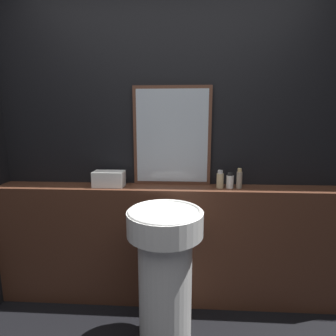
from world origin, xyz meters
TOP-DOWN VIEW (x-y plane):
  - wall_back at (0.00, 1.47)m, footprint 8.00×0.06m
  - vanity_counter at (0.00, 1.32)m, footprint 2.66×0.24m
  - pedestal_sink at (0.01, 0.89)m, footprint 0.47×0.47m
  - mirror at (0.03, 1.42)m, footprint 0.60×0.03m
  - towel_stack at (-0.45, 1.32)m, footprint 0.23×0.14m
  - shampoo_bottle at (0.40, 1.32)m, footprint 0.05×0.05m
  - conditioner_bottle at (0.47, 1.32)m, footprint 0.05×0.05m
  - lotion_bottle at (0.54, 1.32)m, footprint 0.04×0.04m

SIDE VIEW (x-z plane):
  - vanity_counter at x=0.00m, z-range 0.00..0.95m
  - pedestal_sink at x=0.01m, z-range 0.06..0.98m
  - conditioner_bottle at x=0.47m, z-range 0.94..1.06m
  - towel_stack at x=-0.45m, z-range 0.95..1.07m
  - shampoo_bottle at x=0.40m, z-range 0.94..1.08m
  - lotion_bottle at x=0.54m, z-range 0.94..1.09m
  - wall_back at x=0.00m, z-range 0.00..2.50m
  - mirror at x=0.03m, z-range 0.95..1.71m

